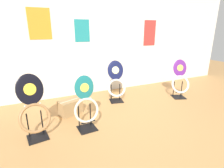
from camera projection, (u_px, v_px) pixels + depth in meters
The scene contains 7 objects.
ground_plane at pixel (151, 136), 2.62m from camera, with size 14.00×14.00×0.00m, color #B7844C.
wall_back at pixel (99, 39), 4.14m from camera, with size 8.00×0.07×2.60m.
toilet_seat_display_jazz_black at pixel (34, 110), 2.47m from camera, with size 0.45×0.38×0.94m.
toilet_seat_display_navy_moon at pixel (116, 84), 3.80m from camera, with size 0.43×0.38×0.89m.
toilet_seat_display_teal_sax at pixel (86, 105), 2.69m from camera, with size 0.40×0.29×0.88m.
toilet_seat_display_purple_note at pixel (180, 81), 4.01m from camera, with size 0.46×0.39×0.88m.
storage_box at pixel (70, 107), 3.28m from camera, with size 0.47×0.37×0.27m.
Camera 1 is at (-1.47, -1.81, 1.53)m, focal length 28.00 mm.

